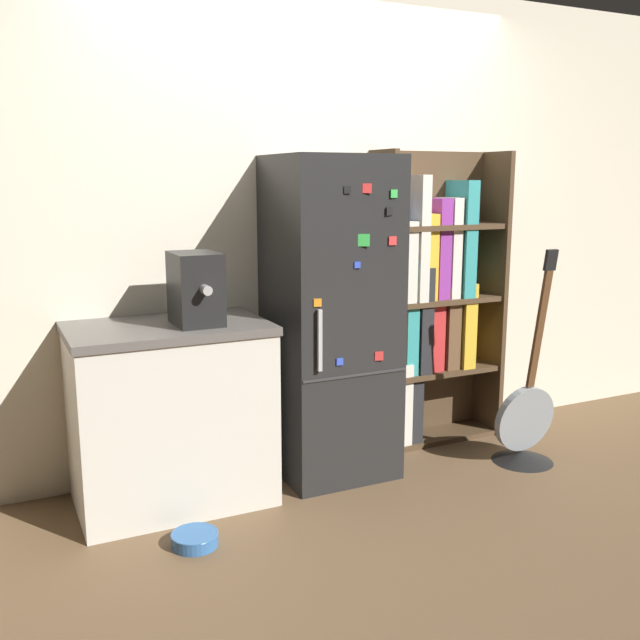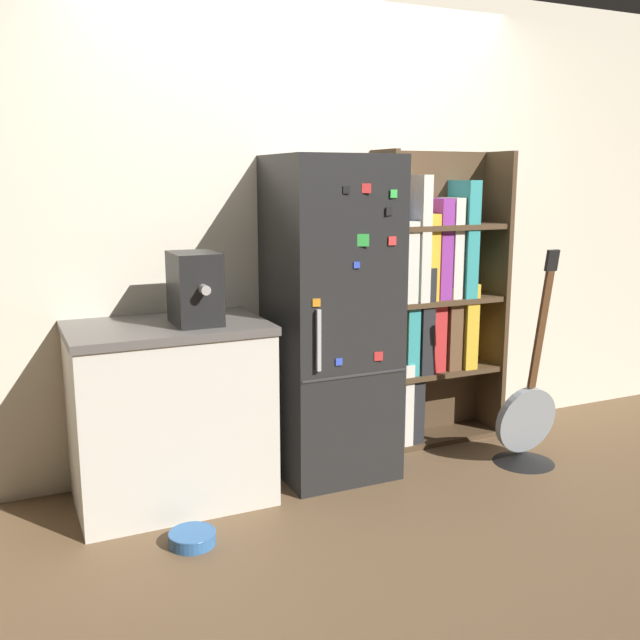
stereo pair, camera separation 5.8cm
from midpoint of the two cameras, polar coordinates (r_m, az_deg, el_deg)
ground_plane at (r=3.84m, az=2.33°, el=-12.67°), size 16.00×16.00×0.00m
wall_back at (r=3.95m, az=-0.66°, el=7.51°), size 8.00×0.05×2.60m
refrigerator at (r=3.73m, az=1.29°, el=0.12°), size 0.59×0.60×1.68m
bookshelf at (r=4.23m, az=9.10°, el=1.33°), size 0.81×0.28×1.71m
kitchen_counter at (r=3.55m, az=-11.44°, el=-7.30°), size 0.93×0.61×0.89m
espresso_machine at (r=3.38m, az=-9.49°, el=2.52°), size 0.21×0.34×0.34m
guitar at (r=4.16m, az=16.51°, el=-8.69°), size 0.38×0.34×1.20m
pet_bowl at (r=3.27m, az=-9.66°, el=-16.77°), size 0.21×0.21×0.06m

